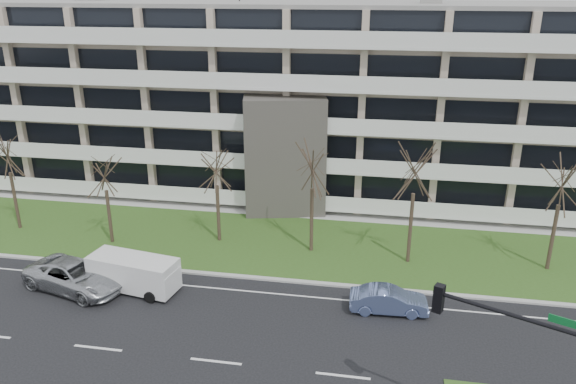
% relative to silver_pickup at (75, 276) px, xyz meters
% --- Properties ---
extents(ground, '(160.00, 160.00, 0.00)m').
position_rel_silver_pickup_xyz_m(ground, '(9.95, -5.06, -0.85)').
color(ground, black).
rests_on(ground, ground).
extents(grass_verge, '(90.00, 10.00, 0.06)m').
position_rel_silver_pickup_xyz_m(grass_verge, '(9.95, 7.94, -0.82)').
color(grass_verge, '#314F1A').
rests_on(grass_verge, ground).
extents(curb, '(90.00, 0.35, 0.12)m').
position_rel_silver_pickup_xyz_m(curb, '(9.95, 2.94, -0.79)').
color(curb, '#B2B2AD').
rests_on(curb, ground).
extents(sidewalk, '(90.00, 2.00, 0.08)m').
position_rel_silver_pickup_xyz_m(sidewalk, '(9.95, 13.44, -0.81)').
color(sidewalk, '#B2B2AD').
rests_on(sidewalk, ground).
extents(lane_edge_line, '(90.00, 0.12, 0.01)m').
position_rel_silver_pickup_xyz_m(lane_edge_line, '(9.95, 1.44, -0.85)').
color(lane_edge_line, white).
rests_on(lane_edge_line, ground).
extents(apartment_building, '(60.50, 15.10, 18.75)m').
position_rel_silver_pickup_xyz_m(apartment_building, '(9.94, 20.26, 6.76)').
color(apartment_building, tan).
rests_on(apartment_building, ground).
extents(silver_pickup, '(6.67, 4.36, 1.70)m').
position_rel_silver_pickup_xyz_m(silver_pickup, '(0.00, 0.00, 0.00)').
color(silver_pickup, '#ADAFB4').
rests_on(silver_pickup, ground).
extents(blue_sedan, '(4.28, 1.71, 1.38)m').
position_rel_silver_pickup_xyz_m(blue_sedan, '(17.93, 0.70, -0.16)').
color(blue_sedan, '#697DB7').
rests_on(blue_sedan, ground).
extents(white_van, '(5.45, 2.79, 2.02)m').
position_rel_silver_pickup_xyz_m(white_van, '(3.44, 0.54, 0.36)').
color(white_van, white).
rests_on(white_van, ground).
extents(traffic_signal, '(5.36, 2.63, 6.74)m').
position_rel_silver_pickup_xyz_m(traffic_signal, '(22.64, -9.19, 3.51)').
color(traffic_signal, black).
rests_on(traffic_signal, ground).
extents(tree_1, '(3.81, 3.81, 7.63)m').
position_rel_silver_pickup_xyz_m(tree_1, '(-8.50, 7.17, 5.08)').
color(tree_1, '#382B21').
rests_on(tree_1, ground).
extents(tree_2, '(3.39, 3.39, 6.78)m').
position_rel_silver_pickup_xyz_m(tree_2, '(-0.84, 6.18, 4.41)').
color(tree_2, '#382B21').
rests_on(tree_2, ground).
extents(tree_3, '(3.62, 3.62, 7.24)m').
position_rel_silver_pickup_xyz_m(tree_3, '(6.36, 7.68, 4.77)').
color(tree_3, '#382B21').
rests_on(tree_3, ground).
extents(tree_4, '(3.93, 3.93, 7.87)m').
position_rel_silver_pickup_xyz_m(tree_4, '(12.82, 7.22, 5.27)').
color(tree_4, '#382B21').
rests_on(tree_4, ground).
extents(tree_5, '(4.19, 4.19, 8.37)m').
position_rel_silver_pickup_xyz_m(tree_5, '(19.11, 6.71, 5.66)').
color(tree_5, '#382B21').
rests_on(tree_5, ground).
extents(tree_6, '(3.87, 3.87, 7.73)m').
position_rel_silver_pickup_xyz_m(tree_6, '(27.65, 7.22, 5.16)').
color(tree_6, '#382B21').
rests_on(tree_6, ground).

